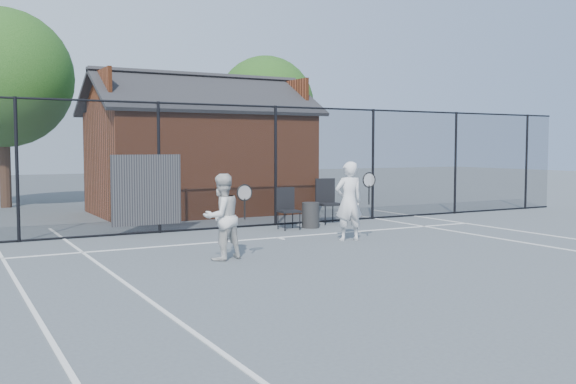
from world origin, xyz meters
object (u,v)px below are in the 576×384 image
player_back (222,217)px  chair_right (329,202)px  player_front (349,201)px  waste_bin (311,215)px  clubhouse (199,159)px  chair_left (289,209)px

player_back → chair_right: 5.69m
player_front → waste_bin: bearing=80.1°
waste_bin → clubhouse: bearing=101.9°
chair_left → player_front: bearing=-80.4°
chair_left → waste_bin: 0.66m
chair_right → player_front: bearing=-109.3°
clubhouse → player_front: bearing=-84.9°
player_front → chair_right: (1.21, 2.68, -0.27)m
player_front → player_back: size_ratio=1.11×
chair_right → waste_bin: chair_right is taller
player_front → waste_bin: player_front is taller
clubhouse → player_back: clubhouse is taller
chair_left → clubhouse: bearing=97.7°
clubhouse → chair_right: size_ratio=5.74×
chair_left → chair_right: size_ratio=0.86×
chair_left → waste_bin: bearing=7.3°
waste_bin → chair_right: bearing=29.0°
player_back → chair_left: bearing=45.3°
chair_left → waste_bin: (0.63, 0.05, -0.18)m
chair_right → player_back: bearing=-136.5°
clubhouse → waste_bin: clubhouse is taller
clubhouse → player_front: size_ratio=3.90×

